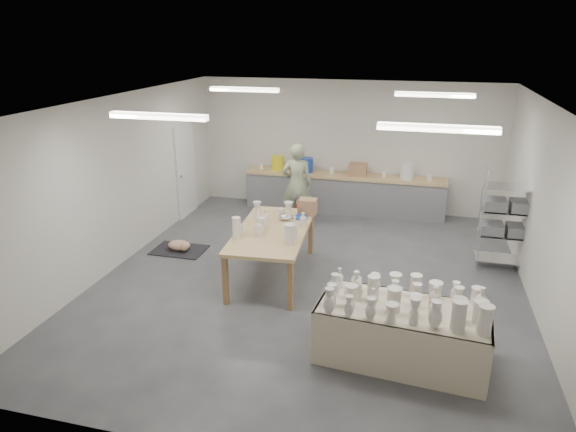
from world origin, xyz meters
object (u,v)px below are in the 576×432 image
(drying_table, at_px, (402,329))
(red_stool, at_px, (299,208))
(work_table, at_px, (276,228))
(potter, at_px, (297,185))

(drying_table, height_order, red_stool, drying_table)
(drying_table, distance_m, work_table, 3.01)
(work_table, relative_size, potter, 1.32)
(drying_table, distance_m, red_stool, 5.38)
(work_table, distance_m, potter, 2.53)
(drying_table, bearing_deg, work_table, 143.48)
(drying_table, relative_size, potter, 1.22)
(work_table, relative_size, red_stool, 5.57)
(work_table, bearing_deg, potter, 91.56)
(drying_table, xyz_separation_m, red_stool, (-2.48, 4.78, -0.15))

